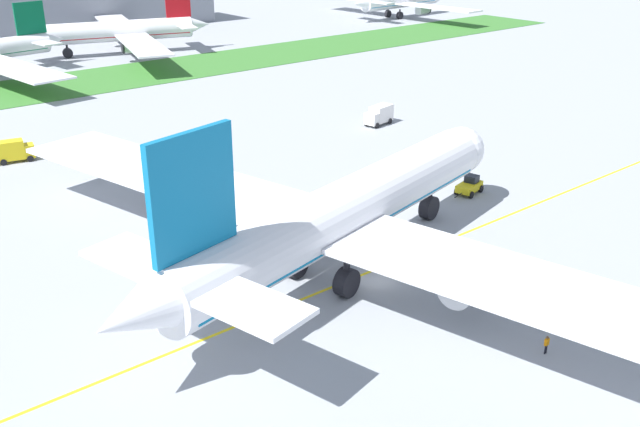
{
  "coord_description": "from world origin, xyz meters",
  "views": [
    {
      "loc": [
        -43.62,
        -44.09,
        33.45
      ],
      "look_at": [
        0.31,
        9.06,
        4.11
      ],
      "focal_mm": 40.32,
      "sensor_mm": 36.0,
      "label": 1
    }
  ],
  "objects_px": {
    "ground_crew_marshaller_front": "(570,314)",
    "parked_airliner_far_right": "(398,1)",
    "ground_crew_wingwalker_starboard": "(547,343)",
    "parked_airliner_far_centre": "(124,31)",
    "ground_crew_wingwalker_port": "(411,237)",
    "service_truck_baggage_loader": "(379,115)",
    "service_truck_fuel_bowser": "(13,151)",
    "pushback_tug": "(470,186)",
    "airliner_foreground": "(338,215)"
  },
  "relations": [
    {
      "from": "pushback_tug",
      "to": "service_truck_fuel_bowser",
      "type": "height_order",
      "value": "service_truck_fuel_bowser"
    },
    {
      "from": "airliner_foreground",
      "to": "service_truck_baggage_loader",
      "type": "relative_size",
      "value": 14.73
    },
    {
      "from": "ground_crew_wingwalker_port",
      "to": "service_truck_baggage_loader",
      "type": "relative_size",
      "value": 0.26
    },
    {
      "from": "ground_crew_wingwalker_port",
      "to": "ground_crew_marshaller_front",
      "type": "relative_size",
      "value": 0.89
    },
    {
      "from": "parked_airliner_far_centre",
      "to": "parked_airliner_far_right",
      "type": "xyz_separation_m",
      "value": [
        98.29,
        2.17,
        -0.05
      ]
    },
    {
      "from": "airliner_foreground",
      "to": "ground_crew_wingwalker_starboard",
      "type": "height_order",
      "value": "airliner_foreground"
    },
    {
      "from": "airliner_foreground",
      "to": "ground_crew_marshaller_front",
      "type": "xyz_separation_m",
      "value": [
        9.42,
        -19.89,
        -5.37
      ]
    },
    {
      "from": "ground_crew_wingwalker_starboard",
      "to": "parked_airliner_far_centre",
      "type": "xyz_separation_m",
      "value": [
        32.11,
        143.86,
        4.5
      ]
    },
    {
      "from": "service_truck_fuel_bowser",
      "to": "parked_airliner_far_right",
      "type": "height_order",
      "value": "parked_airliner_far_right"
    },
    {
      "from": "ground_crew_wingwalker_starboard",
      "to": "parked_airliner_far_centre",
      "type": "bearing_deg",
      "value": 77.42
    },
    {
      "from": "ground_crew_wingwalker_port",
      "to": "service_truck_baggage_loader",
      "type": "height_order",
      "value": "service_truck_baggage_loader"
    },
    {
      "from": "pushback_tug",
      "to": "parked_airliner_far_centre",
      "type": "xyz_separation_m",
      "value": [
        8.76,
        116.61,
        4.48
      ]
    },
    {
      "from": "service_truck_fuel_bowser",
      "to": "pushback_tug",
      "type": "bearing_deg",
      "value": -50.67
    },
    {
      "from": "airliner_foreground",
      "to": "parked_airliner_far_centre",
      "type": "bearing_deg",
      "value": 73.56
    },
    {
      "from": "ground_crew_wingwalker_port",
      "to": "service_truck_fuel_bowser",
      "type": "height_order",
      "value": "service_truck_fuel_bowser"
    },
    {
      "from": "ground_crew_marshaller_front",
      "to": "parked_airliner_far_right",
      "type": "height_order",
      "value": "parked_airliner_far_right"
    },
    {
      "from": "ground_crew_wingwalker_port",
      "to": "service_truck_baggage_loader",
      "type": "distance_m",
      "value": 46.94
    },
    {
      "from": "pushback_tug",
      "to": "ground_crew_marshaller_front",
      "type": "relative_size",
      "value": 3.31
    },
    {
      "from": "airliner_foreground",
      "to": "pushback_tug",
      "type": "relative_size",
      "value": 14.99
    },
    {
      "from": "pushback_tug",
      "to": "service_truck_baggage_loader",
      "type": "bearing_deg",
      "value": 66.51
    },
    {
      "from": "ground_crew_marshaller_front",
      "to": "parked_airliner_far_right",
      "type": "xyz_separation_m",
      "value": [
        125.09,
        144.79,
        4.39
      ]
    },
    {
      "from": "service_truck_fuel_bowser",
      "to": "ground_crew_wingwalker_starboard",
      "type": "bearing_deg",
      "value": -77.36
    },
    {
      "from": "airliner_foreground",
      "to": "parked_airliner_far_centre",
      "type": "height_order",
      "value": "airliner_foreground"
    },
    {
      "from": "airliner_foreground",
      "to": "service_truck_fuel_bowser",
      "type": "relative_size",
      "value": 15.3
    },
    {
      "from": "ground_crew_wingwalker_starboard",
      "to": "service_truck_fuel_bowser",
      "type": "bearing_deg",
      "value": 102.64
    },
    {
      "from": "ground_crew_marshaller_front",
      "to": "ground_crew_wingwalker_port",
      "type": "bearing_deg",
      "value": 86.58
    },
    {
      "from": "ground_crew_wingwalker_starboard",
      "to": "service_truck_baggage_loader",
      "type": "xyz_separation_m",
      "value": [
        36.47,
        57.46,
        0.68
      ]
    },
    {
      "from": "ground_crew_marshaller_front",
      "to": "ground_crew_wingwalker_starboard",
      "type": "height_order",
      "value": "ground_crew_marshaller_front"
    },
    {
      "from": "ground_crew_wingwalker_starboard",
      "to": "parked_airliner_far_centre",
      "type": "distance_m",
      "value": 147.47
    },
    {
      "from": "service_truck_baggage_loader",
      "to": "parked_airliner_far_right",
      "type": "relative_size",
      "value": 0.09
    },
    {
      "from": "pushback_tug",
      "to": "parked_airliner_far_right",
      "type": "height_order",
      "value": "parked_airliner_far_right"
    },
    {
      "from": "ground_crew_wingwalker_port",
      "to": "ground_crew_wingwalker_starboard",
      "type": "height_order",
      "value": "ground_crew_wingwalker_starboard"
    },
    {
      "from": "pushback_tug",
      "to": "service_truck_fuel_bowser",
      "type": "distance_m",
      "value": 64.0
    },
    {
      "from": "service_truck_baggage_loader",
      "to": "service_truck_fuel_bowser",
      "type": "relative_size",
      "value": 1.04
    },
    {
      "from": "airliner_foreground",
      "to": "parked_airliner_far_right",
      "type": "height_order",
      "value": "airliner_foreground"
    },
    {
      "from": "pushback_tug",
      "to": "ground_crew_wingwalker_starboard",
      "type": "xyz_separation_m",
      "value": [
        -23.35,
        -27.25,
        -0.02
      ]
    },
    {
      "from": "service_truck_fuel_bowser",
      "to": "parked_airliner_far_right",
      "type": "relative_size",
      "value": 0.09
    },
    {
      "from": "airliner_foreground",
      "to": "parked_airliner_far_right",
      "type": "distance_m",
      "value": 183.55
    },
    {
      "from": "ground_crew_wingwalker_port",
      "to": "service_truck_baggage_loader",
      "type": "xyz_separation_m",
      "value": [
        29.96,
        36.12,
        0.73
      ]
    },
    {
      "from": "ground_crew_wingwalker_port",
      "to": "service_truck_baggage_loader",
      "type": "bearing_deg",
      "value": 50.33
    },
    {
      "from": "parked_airliner_far_right",
      "to": "service_truck_fuel_bowser",
      "type": "bearing_deg",
      "value": -154.86
    },
    {
      "from": "pushback_tug",
      "to": "parked_airliner_far_right",
      "type": "bearing_deg",
      "value": 47.97
    },
    {
      "from": "service_truck_fuel_bowser",
      "to": "parked_airliner_far_centre",
      "type": "relative_size",
      "value": 0.08
    },
    {
      "from": "ground_crew_marshaller_front",
      "to": "parked_airliner_far_centre",
      "type": "bearing_deg",
      "value": 79.36
    },
    {
      "from": "pushback_tug",
      "to": "parked_airliner_far_centre",
      "type": "height_order",
      "value": "parked_airliner_far_centre"
    },
    {
      "from": "ground_crew_wingwalker_port",
      "to": "parked_airliner_far_centre",
      "type": "height_order",
      "value": "parked_airliner_far_centre"
    },
    {
      "from": "pushback_tug",
      "to": "parked_airliner_far_right",
      "type": "relative_size",
      "value": 0.09
    },
    {
      "from": "service_truck_baggage_loader",
      "to": "parked_airliner_far_centre",
      "type": "xyz_separation_m",
      "value": [
        -4.37,
        86.41,
        3.82
      ]
    },
    {
      "from": "ground_crew_wingwalker_starboard",
      "to": "parked_airliner_far_right",
      "type": "xyz_separation_m",
      "value": [
        130.4,
        146.03,
        4.45
      ]
    },
    {
      "from": "pushback_tug",
      "to": "service_truck_baggage_loader",
      "type": "xyz_separation_m",
      "value": [
        13.13,
        30.2,
        0.65
      ]
    }
  ]
}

